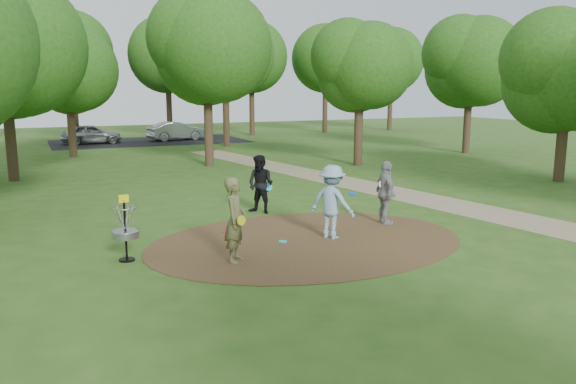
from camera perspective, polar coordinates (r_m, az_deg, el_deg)
name	(u,v)px	position (r m, az deg, el deg)	size (l,w,h in m)	color
ground	(308,241)	(14.54, 2.01, -5.05)	(100.00, 100.00, 0.00)	#2D5119
dirt_clearing	(308,241)	(14.53, 2.01, -5.01)	(8.40, 8.40, 0.02)	#47301C
footpath	(452,205)	(19.76, 16.33, -1.29)	(2.00, 40.00, 0.01)	#8C7A5B
parking_lot	(150,141)	(43.47, -13.83, 5.03)	(14.00, 8.00, 0.01)	black
player_observer_with_disc	(235,220)	(12.70, -5.38, -2.84)	(0.79, 0.85, 1.94)	brown
player_throwing_with_disc	(332,202)	(14.67, 4.50, -1.01)	(1.38, 1.45, 1.95)	#7EA4BC
player_walking_with_disc	(261,184)	(17.64, -2.79, 0.78)	(1.09, 1.14, 1.84)	black
player_waiting_with_disc	(386,193)	(16.42, 9.90, -0.09)	(0.62, 1.14, 1.85)	gray
disc_ground_cyan	(283,241)	(14.43, -0.54, -5.04)	(0.22, 0.22, 0.02)	#18C4B9
disc_ground_red	(226,232)	(15.45, -6.31, -4.06)	(0.22, 0.22, 0.02)	red
car_left	(91,134)	(42.57, -19.36, 5.59)	(1.66, 4.14, 1.41)	#96989D
car_right	(176,131)	(43.75, -11.26, 6.10)	(1.50, 4.31, 1.42)	#A1A2A8
disc_golf_basket	(125,223)	(13.26, -16.22, -3.09)	(0.63, 0.63, 1.54)	black
tree_ring	(247,53)	(21.54, -4.17, 13.87)	(37.13, 45.36, 8.91)	#332316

